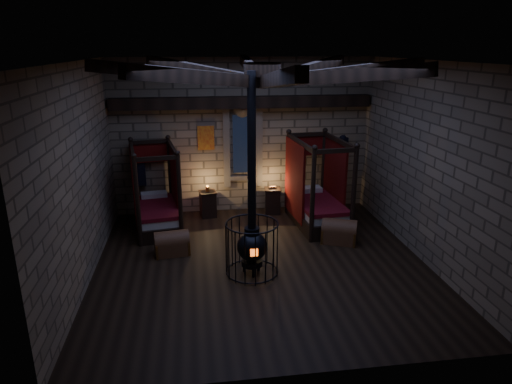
{
  "coord_description": "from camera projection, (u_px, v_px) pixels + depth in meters",
  "views": [
    {
      "loc": [
        -1.35,
        -8.76,
        4.48
      ],
      "look_at": [
        -0.04,
        0.6,
        1.43
      ],
      "focal_mm": 32.0,
      "sensor_mm": 36.0,
      "label": 1
    }
  ],
  "objects": [
    {
      "name": "room",
      "position": [
        261.0,
        86.0,
        8.74
      ],
      "size": [
        7.02,
        7.02,
        4.29
      ],
      "color": "black",
      "rests_on": "ground"
    },
    {
      "name": "nightstand_left",
      "position": [
        208.0,
        204.0,
        12.41
      ],
      "size": [
        0.5,
        0.49,
        0.87
      ],
      "rotation": [
        0.0,
        0.0,
        0.15
      ],
      "color": "black",
      "rests_on": "ground"
    },
    {
      "name": "bed_left",
      "position": [
        157.0,
        208.0,
        11.61
      ],
      "size": [
        1.36,
        2.16,
        2.12
      ],
      "rotation": [
        0.0,
        0.0,
        0.15
      ],
      "color": "black",
      "rests_on": "ground"
    },
    {
      "name": "trunk_right",
      "position": [
        339.0,
        232.0,
        10.81
      ],
      "size": [
        0.93,
        0.78,
        0.59
      ],
      "rotation": [
        0.0,
        0.0,
        -0.4
      ],
      "color": "brown",
      "rests_on": "ground"
    },
    {
      "name": "stove",
      "position": [
        252.0,
        244.0,
        9.21
      ],
      "size": [
        1.08,
        1.08,
        4.05
      ],
      "rotation": [
        0.0,
        0.0,
        0.02
      ],
      "color": "black",
      "rests_on": "ground"
    },
    {
      "name": "nightstand_right",
      "position": [
        273.0,
        201.0,
        12.67
      ],
      "size": [
        0.5,
        0.48,
        0.78
      ],
      "rotation": [
        0.0,
        0.0,
        -0.13
      ],
      "color": "black",
      "rests_on": "ground"
    },
    {
      "name": "bed_right",
      "position": [
        316.0,
        203.0,
        11.88
      ],
      "size": [
        1.3,
        2.23,
        2.25
      ],
      "rotation": [
        0.0,
        0.0,
        0.08
      ],
      "color": "black",
      "rests_on": "ground"
    },
    {
      "name": "trunk_left",
      "position": [
        172.0,
        244.0,
        10.21
      ],
      "size": [
        0.81,
        0.58,
        0.55
      ],
      "rotation": [
        0.0,
        0.0,
        0.14
      ],
      "color": "brown",
      "rests_on": "ground"
    }
  ]
}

